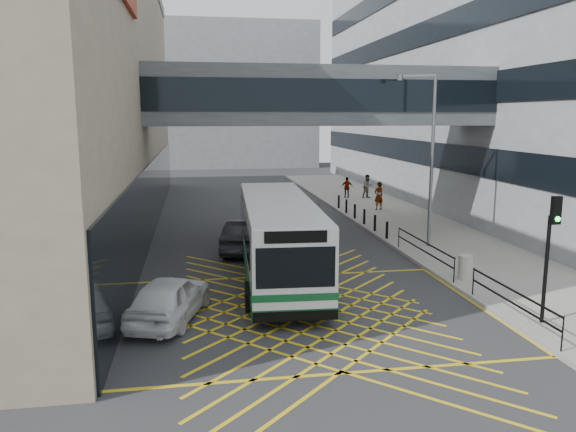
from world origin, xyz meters
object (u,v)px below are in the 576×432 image
car_silver (298,207)px  pedestrian_b (368,186)px  bus (278,236)px  car_white (170,298)px  car_dark (247,235)px  pedestrian_a (379,196)px  traffic_light (551,241)px  pedestrian_c (347,187)px  litter_bin (465,267)px  street_lamp (428,150)px

car_silver → pedestrian_b: (6.77, 6.51, 0.43)m
bus → pedestrian_b: (10.09, 20.15, -0.67)m
pedestrian_b → car_white: bearing=-140.2°
car_dark → pedestrian_b: (10.92, 15.39, 0.29)m
car_dark → car_silver: (4.15, 8.88, -0.15)m
car_dark → pedestrian_a: 14.00m
traffic_light → car_silver: bearing=96.5°
bus → car_white: 5.94m
pedestrian_c → car_dark: bearing=69.8°
car_silver → pedestrian_c: size_ratio=2.54×
litter_bin → pedestrian_b: 22.22m
pedestrian_a → pedestrian_b: 5.64m
litter_bin → car_white: bearing=-168.6°
pedestrian_a → pedestrian_c: bearing=-102.0°
traffic_light → litter_bin: bearing=87.2°
traffic_light → street_lamp: bearing=82.4°
litter_bin → pedestrian_a: 16.59m
litter_bin → pedestrian_c: size_ratio=0.59×
pedestrian_a → pedestrian_c: pedestrian_a is taller
car_white → street_lamp: street_lamp is taller
bus → car_silver: (3.32, 13.64, -1.10)m
litter_bin → street_lamp: bearing=82.7°
bus → pedestrian_b: 22.55m
car_white → car_dark: bearing=-93.3°
traffic_light → street_lamp: (0.57, 10.63, 2.10)m
bus → litter_bin: size_ratio=12.21×
car_dark → bus: bearing=115.5°
car_white → street_lamp: bearing=-129.4°
car_white → car_silver: car_white is taller
car_dark → pedestrian_b: 18.87m
bus → pedestrian_c: 22.22m
street_lamp → pedestrian_c: bearing=112.0°
pedestrian_c → pedestrian_b: bearing=177.6°
street_lamp → litter_bin: 7.13m
car_silver → pedestrian_c: bearing=-137.2°
car_white → car_dark: car_dark is taller
bus → traffic_light: size_ratio=2.92×
pedestrian_a → pedestrian_b: size_ratio=1.05×
car_white → traffic_light: (11.46, -2.66, 2.01)m
bus → traffic_light: (7.33, -6.81, 1.03)m
litter_bin → pedestrian_a: pedestrian_a is taller
litter_bin → pedestrian_b: bearing=82.5°
car_silver → street_lamp: size_ratio=0.50×
street_lamp → pedestrian_b: bearing=106.5°
car_silver → street_lamp: bearing=104.9°
bus → street_lamp: bearing=29.0°
bus → litter_bin: (7.18, -1.88, -1.10)m
pedestrian_b → bus: bearing=-136.5°
car_dark → car_silver: car_dark is taller
car_white → pedestrian_a: size_ratio=2.48×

